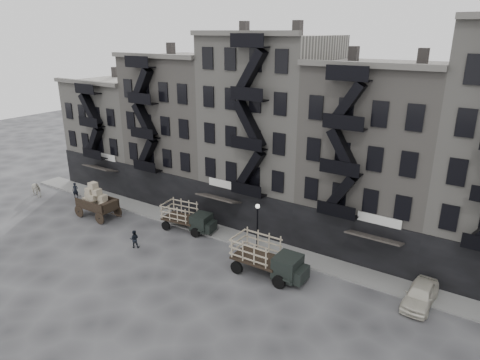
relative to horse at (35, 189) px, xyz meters
The scene contains 14 objects.
ground 24.02m from the horse, ahead, with size 140.00×140.00×0.00m, color #38383A.
sidewalk 24.35m from the horse, ahead, with size 55.00×2.50×0.15m, color slate.
building_west 12.00m from the horse, 68.37° to the left, with size 10.00×11.35×13.20m.
building_midwest 18.48m from the horse, 35.77° to the left, with size 10.00×11.35×16.20m.
building_center 27.12m from the horse, 22.79° to the left, with size 10.00×11.35×18.20m.
building_mideast 36.08m from the horse, 16.52° to the left, with size 10.00×11.35×16.20m.
lamp_post 27.22m from the horse, ahead, with size 0.36×0.36×4.28m.
horse is the anchor object (origin of this frame).
wagon 10.21m from the horse, ahead, with size 4.24×2.31×3.57m.
stake_truck_west 19.74m from the horse, ahead, with size 5.23×2.60×2.53m.
stake_truck_east 29.47m from the horse, ahead, with size 5.79×2.45×2.89m.
car_east 39.93m from the horse, ahead, with size 1.74×4.33×1.48m, color beige.
pedestrian_west 4.63m from the horse, 29.21° to the left, with size 0.62×0.41×1.71m, color black.
pedestrian_mid 18.11m from the horse, ahead, with size 0.77×0.60×1.58m, color black.
Camera 1 is at (19.30, -24.46, 17.38)m, focal length 32.00 mm.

